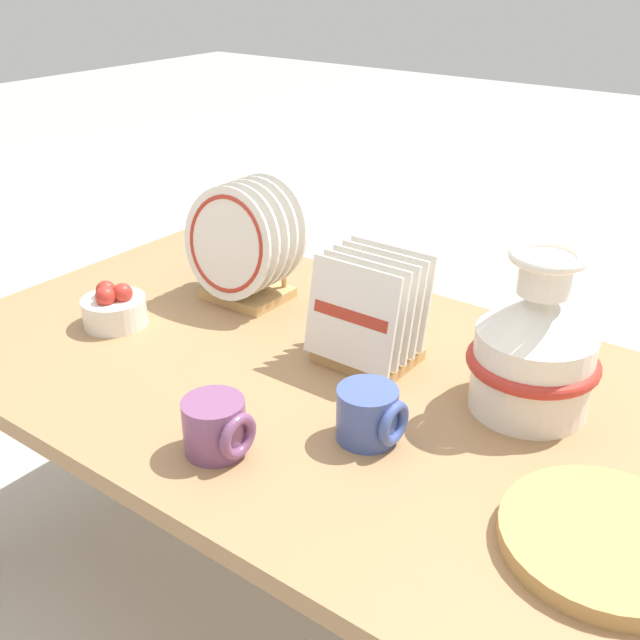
% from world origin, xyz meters
% --- Properties ---
extents(ground_plane, '(14.00, 14.00, 0.00)m').
position_xyz_m(ground_plane, '(0.00, 0.00, 0.00)').
color(ground_plane, '#B2ADA3').
extents(display_table, '(1.55, 0.88, 0.62)m').
position_xyz_m(display_table, '(0.00, 0.00, 0.56)').
color(display_table, '#9E754C').
rests_on(display_table, ground_plane).
extents(ceramic_vase, '(0.22, 0.22, 0.29)m').
position_xyz_m(ceramic_vase, '(0.35, 0.12, 0.73)').
color(ceramic_vase, white).
rests_on(ceramic_vase, display_table).
extents(dish_rack_round_plates, '(0.24, 0.17, 0.27)m').
position_xyz_m(dish_rack_round_plates, '(-0.33, 0.16, 0.74)').
color(dish_rack_round_plates, tan).
rests_on(dish_rack_round_plates, display_table).
extents(dish_rack_square_plates, '(0.19, 0.16, 0.21)m').
position_xyz_m(dish_rack_square_plates, '(0.04, 0.09, 0.70)').
color(dish_rack_square_plates, tan).
rests_on(dish_rack_square_plates, display_table).
extents(wicker_charger_stack, '(0.28, 0.28, 0.03)m').
position_xyz_m(wicker_charger_stack, '(0.57, -0.14, 0.63)').
color(wicker_charger_stack, tan).
rests_on(wicker_charger_stack, display_table).
extents(mug_cobalt_glaze, '(0.11, 0.10, 0.09)m').
position_xyz_m(mug_cobalt_glaze, '(0.19, -0.12, 0.66)').
color(mug_cobalt_glaze, '#42569E').
rests_on(mug_cobalt_glaze, display_table).
extents(mug_plum_glaze, '(0.11, 0.10, 0.09)m').
position_xyz_m(mug_plum_glaze, '(0.02, -0.29, 0.66)').
color(mug_plum_glaze, '#7A4770').
rests_on(mug_plum_glaze, display_table).
extents(fruit_bowl, '(0.13, 0.13, 0.09)m').
position_xyz_m(fruit_bowl, '(-0.46, -0.10, 0.65)').
color(fruit_bowl, white).
rests_on(fruit_bowl, display_table).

